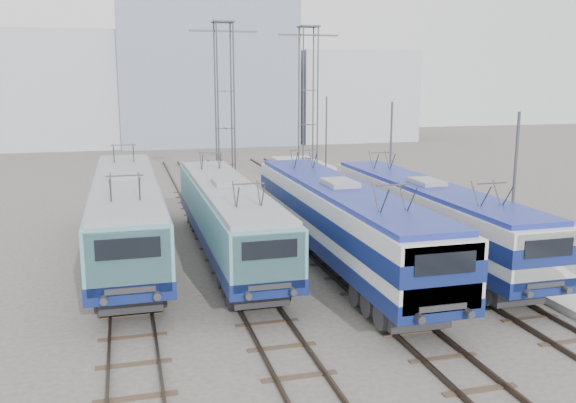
# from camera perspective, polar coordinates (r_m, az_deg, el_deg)

# --- Properties ---
(ground) EXTENTS (160.00, 160.00, 0.00)m
(ground) POSITION_cam_1_polar(r_m,az_deg,el_deg) (21.98, 3.87, -10.73)
(ground) COLOR #514C47
(platform) EXTENTS (4.00, 70.00, 0.30)m
(platform) POSITION_cam_1_polar(r_m,az_deg,el_deg) (33.07, 16.22, -3.31)
(platform) COLOR #9E9E99
(platform) RESTS_ON ground
(locomotive_far_left) EXTENTS (2.96, 18.71, 3.52)m
(locomotive_far_left) POSITION_cam_1_polar(r_m,az_deg,el_deg) (29.08, -14.87, -0.81)
(locomotive_far_left) COLOR navy
(locomotive_far_left) RESTS_ON ground
(locomotive_center_left) EXTENTS (2.73, 17.21, 3.24)m
(locomotive_center_left) POSITION_cam_1_polar(r_m,az_deg,el_deg) (28.25, -5.68, -1.19)
(locomotive_center_left) COLOR navy
(locomotive_center_left) RESTS_ON ground
(locomotive_center_right) EXTENTS (2.91, 18.38, 3.46)m
(locomotive_center_right) POSITION_cam_1_polar(r_m,az_deg,el_deg) (26.66, 4.91, -1.51)
(locomotive_center_right) COLOR navy
(locomotive_center_right) RESTS_ON ground
(locomotive_far_right) EXTENTS (2.72, 17.19, 3.23)m
(locomotive_far_right) POSITION_cam_1_polar(r_m,az_deg,el_deg) (29.03, 12.88, -0.98)
(locomotive_far_right) COLOR navy
(locomotive_far_right) RESTS_ON ground
(catenary_tower_west) EXTENTS (4.50, 1.20, 12.00)m
(catenary_tower_west) POSITION_cam_1_polar(r_m,az_deg,el_deg) (41.82, -5.94, 9.06)
(catenary_tower_west) COLOR #3F4247
(catenary_tower_west) RESTS_ON ground
(catenary_tower_east) EXTENTS (4.50, 1.20, 12.00)m
(catenary_tower_east) POSITION_cam_1_polar(r_m,az_deg,el_deg) (45.24, 1.90, 9.28)
(catenary_tower_east) COLOR #3F4247
(catenary_tower_east) RESTS_ON ground
(mast_front) EXTENTS (0.12, 0.12, 7.00)m
(mast_front) POSITION_cam_1_polar(r_m,az_deg,el_deg) (26.61, 20.32, 0.34)
(mast_front) COLOR #3F4247
(mast_front) RESTS_ON ground
(mast_mid) EXTENTS (0.12, 0.12, 7.00)m
(mast_mid) POSITION_cam_1_polar(r_m,az_deg,el_deg) (36.90, 9.56, 3.77)
(mast_mid) COLOR #3F4247
(mast_mid) RESTS_ON ground
(mast_rear) EXTENTS (0.12, 0.12, 7.00)m
(mast_rear) POSITION_cam_1_polar(r_m,az_deg,el_deg) (48.00, 3.59, 5.62)
(mast_rear) COLOR #3F4247
(mast_rear) RESTS_ON ground
(safety_cone) EXTENTS (0.32, 0.32, 0.51)m
(safety_cone) POSITION_cam_1_polar(r_m,az_deg,el_deg) (25.70, 22.54, -6.98)
(safety_cone) COLOR orange
(safety_cone) RESTS_ON platform
(building_west) EXTENTS (18.00, 12.00, 14.00)m
(building_west) POSITION_cam_1_polar(r_m,az_deg,el_deg) (81.58, -20.54, 9.73)
(building_west) COLOR #A5AEB9
(building_west) RESTS_ON ground
(building_center) EXTENTS (22.00, 14.00, 18.00)m
(building_center) POSITION_cam_1_polar(r_m,az_deg,el_deg) (81.95, -7.76, 11.73)
(building_center) COLOR gray
(building_center) RESTS_ON ground
(building_east) EXTENTS (16.00, 12.00, 12.00)m
(building_east) POSITION_cam_1_polar(r_m,az_deg,el_deg) (86.88, 5.68, 9.77)
(building_east) COLOR #A5AEB9
(building_east) RESTS_ON ground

